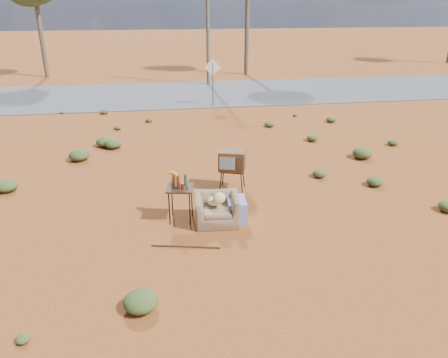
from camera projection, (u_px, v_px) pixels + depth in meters
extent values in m
plane|color=#99491E|center=(220.00, 231.00, 9.50)|extent=(140.00, 140.00, 0.00)
cube|color=#565659|center=(177.00, 94.00, 23.19)|extent=(140.00, 7.00, 0.04)
imported|color=brown|center=(217.00, 205.00, 9.72)|extent=(1.03, 0.71, 0.86)
ellipsoid|color=#E5D88C|center=(214.00, 201.00, 9.73)|extent=(0.31, 0.31, 0.18)
ellipsoid|color=#E5D88C|center=(219.00, 198.00, 9.48)|extent=(0.27, 0.14, 0.27)
cube|color=navy|center=(236.00, 209.00, 9.91)|extent=(0.45, 0.67, 0.50)
cube|color=black|center=(232.00, 170.00, 11.40)|extent=(0.71, 0.62, 0.03)
cylinder|color=black|center=(221.00, 182.00, 11.34)|extent=(0.04, 0.04, 0.54)
cylinder|color=black|center=(242.00, 183.00, 11.27)|extent=(0.04, 0.04, 0.54)
cylinder|color=black|center=(223.00, 176.00, 11.73)|extent=(0.04, 0.04, 0.54)
cylinder|color=black|center=(243.00, 177.00, 11.65)|extent=(0.04, 0.04, 0.54)
cube|color=brown|center=(232.00, 160.00, 11.29)|extent=(0.80, 0.70, 0.52)
cube|color=gray|center=(227.00, 164.00, 11.06)|extent=(0.39, 0.14, 0.32)
cube|color=#472D19|center=(240.00, 164.00, 11.01)|extent=(0.15, 0.07, 0.37)
cube|color=#342312|center=(180.00, 188.00, 9.67)|extent=(0.67, 0.67, 0.05)
cylinder|color=black|center=(169.00, 209.00, 9.62)|extent=(0.03, 0.03, 0.80)
cylinder|color=black|center=(190.00, 209.00, 9.61)|extent=(0.03, 0.03, 0.80)
cylinder|color=black|center=(172.00, 200.00, 10.04)|extent=(0.03, 0.03, 0.80)
cylinder|color=black|center=(192.00, 200.00, 10.03)|extent=(0.03, 0.03, 0.80)
cylinder|color=#55250E|center=(174.00, 180.00, 9.66)|extent=(0.08, 0.08, 0.30)
cylinder|color=#55250E|center=(178.00, 182.00, 9.52)|extent=(0.08, 0.08, 0.32)
cylinder|color=#235226|center=(186.00, 179.00, 9.71)|extent=(0.07, 0.07, 0.27)
cylinder|color=#A8190D|center=(182.00, 186.00, 9.53)|extent=(0.07, 0.07, 0.15)
cylinder|color=silver|center=(173.00, 181.00, 9.80)|extent=(0.09, 0.09, 0.16)
ellipsoid|color=#FFAF1A|center=(173.00, 174.00, 9.73)|extent=(0.18, 0.18, 0.14)
cylinder|color=#4C2514|center=(186.00, 247.00, 8.86)|extent=(1.38, 0.35, 0.04)
cylinder|color=brown|center=(213.00, 85.00, 20.30)|extent=(0.06, 0.06, 2.00)
cube|color=silver|center=(213.00, 67.00, 19.99)|extent=(0.78, 0.04, 0.78)
cylinder|color=brown|center=(40.00, 28.00, 27.25)|extent=(0.28, 0.28, 6.00)
cylinder|color=brown|center=(247.00, 19.00, 28.08)|extent=(0.28, 0.28, 7.00)
cylinder|color=brown|center=(208.00, 13.00, 24.25)|extent=(0.20, 0.20, 8.00)
ellipsoid|color=#445525|center=(7.00, 186.00, 11.41)|extent=(0.56, 0.56, 0.31)
ellipsoid|color=#445525|center=(375.00, 182.00, 11.77)|extent=(0.44, 0.44, 0.24)
ellipsoid|color=#445525|center=(105.00, 142.00, 14.93)|extent=(0.60, 0.60, 0.33)
ellipsoid|color=#445525|center=(393.00, 143.00, 15.04)|extent=(0.36, 0.36, 0.20)
ellipsoid|color=#445525|center=(269.00, 124.00, 17.24)|extent=(0.40, 0.40, 0.22)
ellipsoid|color=#445525|center=(149.00, 120.00, 17.92)|extent=(0.30, 0.30, 0.17)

